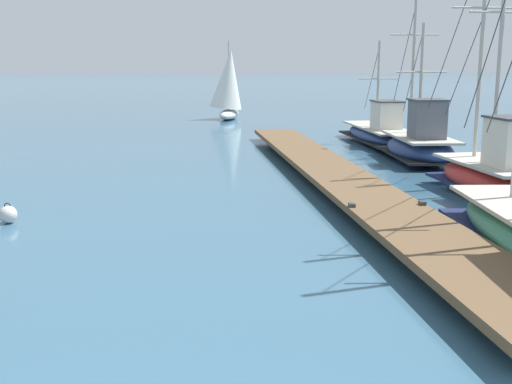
{
  "coord_description": "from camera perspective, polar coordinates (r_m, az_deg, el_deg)",
  "views": [
    {
      "loc": [
        1.1,
        -1.35,
        3.57
      ],
      "look_at": [
        1.93,
        9.32,
        1.4
      ],
      "focal_mm": 45.35,
      "sensor_mm": 36.0,
      "label": 1
    }
  ],
  "objects": [
    {
      "name": "distant_sailboat",
      "position": [
        40.71,
        -2.45,
        9.46
      ],
      "size": [
        2.65,
        4.13,
        4.82
      ],
      "color": "silver",
      "rests_on": "ground"
    },
    {
      "name": "fishing_boat_0",
      "position": [
        18.5,
        20.5,
        1.69
      ],
      "size": [
        2.41,
        6.88,
        7.24
      ],
      "color": "#AD2823",
      "rests_on": "ground"
    },
    {
      "name": "fishing_boat_2",
      "position": [
        29.0,
        10.84,
        5.21
      ],
      "size": [
        2.21,
        6.77,
        4.45
      ],
      "color": "navy",
      "rests_on": "ground"
    },
    {
      "name": "mooring_buoy",
      "position": [
        15.5,
        -21.03,
        -1.86
      ],
      "size": [
        0.4,
        0.4,
        0.47
      ],
      "color": "silver",
      "rests_on": "ground"
    },
    {
      "name": "floating_dock",
      "position": [
        18.94,
        6.98,
        1.63
      ],
      "size": [
        2.93,
        23.87,
        0.53
      ],
      "color": "brown",
      "rests_on": "ground"
    },
    {
      "name": "fishing_boat_1",
      "position": [
        23.96,
        14.31,
        4.14
      ],
      "size": [
        2.16,
        6.29,
        5.89
      ],
      "color": "navy",
      "rests_on": "ground"
    }
  ]
}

